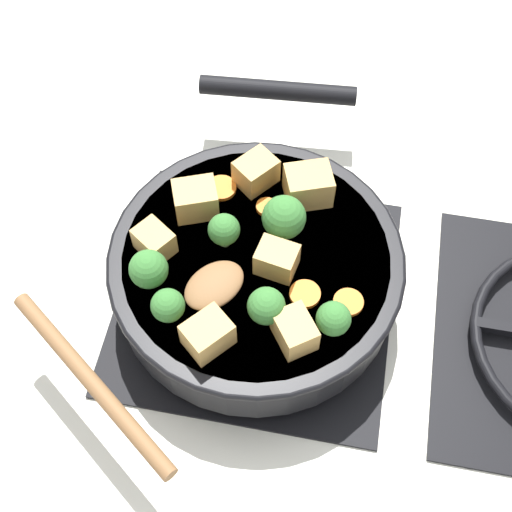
{
  "coord_description": "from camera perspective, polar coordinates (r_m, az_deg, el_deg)",
  "views": [
    {
      "loc": [
        0.39,
        0.07,
        0.72
      ],
      "look_at": [
        0.0,
        0.0,
        0.09
      ],
      "focal_mm": 50.0,
      "sensor_mm": 36.0,
      "label": 1
    }
  ],
  "objects": [
    {
      "name": "front_burner_grate",
      "position": [
        0.81,
        0.0,
        -2.8
      ],
      "size": [
        0.31,
        0.31,
        0.03
      ],
      "color": "black",
      "rests_on": "ground_plane"
    },
    {
      "name": "tofu_cube_front_piece",
      "position": [
        0.69,
        3.12,
        -6.02
      ],
      "size": [
        0.05,
        0.05,
        0.03
      ],
      "primitive_type": "cube",
      "rotation": [
        0.0,
        0.0,
        3.76
      ],
      "color": "tan",
      "rests_on": "skillet_pan"
    },
    {
      "name": "tofu_cube_east_chunk",
      "position": [
        0.78,
        4.2,
        5.63
      ],
      "size": [
        0.05,
        0.06,
        0.04
      ],
      "primitive_type": "cube",
      "rotation": [
        0.0,
        0.0,
        5.07
      ],
      "color": "tan",
      "rests_on": "skillet_pan"
    },
    {
      "name": "carrot_slice_near_center",
      "position": [
        0.8,
        -2.78,
        5.46
      ],
      "size": [
        0.03,
        0.03,
        0.01
      ],
      "primitive_type": "cylinder",
      "color": "orange",
      "rests_on": "skillet_pan"
    },
    {
      "name": "carrot_slice_edge_slice",
      "position": [
        0.72,
        7.39,
        -3.69
      ],
      "size": [
        0.03,
        0.03,
        0.01
      ],
      "primitive_type": "cylinder",
      "color": "orange",
      "rests_on": "skillet_pan"
    },
    {
      "name": "carrot_slice_orange_thin",
      "position": [
        0.78,
        0.61,
        3.98
      ],
      "size": [
        0.02,
        0.02,
        0.01
      ],
      "primitive_type": "cylinder",
      "color": "orange",
      "rests_on": "skillet_pan"
    },
    {
      "name": "tofu_cube_center_large",
      "position": [
        0.79,
        -0.01,
        6.74
      ],
      "size": [
        0.05,
        0.05,
        0.03
      ],
      "primitive_type": "cube",
      "rotation": [
        0.0,
        0.0,
        2.47
      ],
      "color": "tan",
      "rests_on": "skillet_pan"
    },
    {
      "name": "carrot_slice_under_broccoli",
      "position": [
        0.72,
        3.93,
        -3.06
      ],
      "size": [
        0.03,
        0.03,
        0.01
      ],
      "primitive_type": "cylinder",
      "color": "orange",
      "rests_on": "skillet_pan"
    },
    {
      "name": "broccoli_floret_west_rim",
      "position": [
        0.72,
        -8.59,
        -1.07
      ],
      "size": [
        0.04,
        0.04,
        0.05
      ],
      "color": "#709956",
      "rests_on": "skillet_pan"
    },
    {
      "name": "tofu_cube_mid_small",
      "position": [
        0.69,
        -3.89,
        -6.29
      ],
      "size": [
        0.06,
        0.05,
        0.03
      ],
      "primitive_type": "cube",
      "rotation": [
        0.0,
        0.0,
        5.57
      ],
      "color": "tan",
      "rests_on": "skillet_pan"
    },
    {
      "name": "broccoli_floret_south_cluster",
      "position": [
        0.69,
        6.21,
        -5.03
      ],
      "size": [
        0.03,
        0.03,
        0.04
      ],
      "color": "#709956",
      "rests_on": "skillet_pan"
    },
    {
      "name": "skillet_pan",
      "position": [
        0.77,
        0.02,
        -0.9
      ],
      "size": [
        0.43,
        0.32,
        0.06
      ],
      "color": "black",
      "rests_on": "front_burner_grate"
    },
    {
      "name": "tofu_cube_near_handle",
      "position": [
        0.77,
        -4.87,
        4.53
      ],
      "size": [
        0.05,
        0.06,
        0.04
      ],
      "primitive_type": "cube",
      "rotation": [
        0.0,
        0.0,
        1.95
      ],
      "color": "tan",
      "rests_on": "skillet_pan"
    },
    {
      "name": "wooden_spoon",
      "position": [
        0.7,
        -8.77,
        -6.52
      ],
      "size": [
        0.24,
        0.23,
        0.02
      ],
      "color": "brown",
      "rests_on": "skillet_pan"
    },
    {
      "name": "broccoli_floret_center_top",
      "position": [
        0.7,
        -7.06,
        -3.98
      ],
      "size": [
        0.03,
        0.03,
        0.04
      ],
      "color": "#709956",
      "rests_on": "skillet_pan"
    },
    {
      "name": "tofu_cube_back_piece",
      "position": [
        0.73,
        1.67,
        -0.28
      ],
      "size": [
        0.04,
        0.05,
        0.03
      ],
      "primitive_type": "cube",
      "rotation": [
        0.0,
        0.0,
        4.52
      ],
      "color": "tan",
      "rests_on": "skillet_pan"
    },
    {
      "name": "ground_plane",
      "position": [
        0.82,
        0.0,
        -3.21
      ],
      "size": [
        2.4,
        2.4,
        0.0
      ],
      "primitive_type": "plane",
      "color": "silver"
    },
    {
      "name": "tofu_cube_west_chunk",
      "position": [
        0.75,
        -8.14,
        1.19
      ],
      "size": [
        0.05,
        0.05,
        0.03
      ],
      "primitive_type": "cube",
      "rotation": [
        0.0,
        0.0,
        4.1
      ],
      "color": "tan",
      "rests_on": "skillet_pan"
    },
    {
      "name": "broccoli_floret_north_edge",
      "position": [
        0.69,
        0.83,
        -4.05
      ],
      "size": [
        0.04,
        0.04,
        0.04
      ],
      "color": "#709956",
      "rests_on": "skillet_pan"
    },
    {
      "name": "broccoli_floret_east_rim",
      "position": [
        0.74,
        -2.58,
        2.1
      ],
      "size": [
        0.03,
        0.03,
        0.04
      ],
      "color": "#709956",
      "rests_on": "skillet_pan"
    },
    {
      "name": "broccoli_floret_near_spoon",
      "position": [
        0.74,
        2.25,
        3.1
      ],
      "size": [
        0.05,
        0.05,
        0.05
      ],
      "color": "#709956",
      "rests_on": "skillet_pan"
    }
  ]
}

